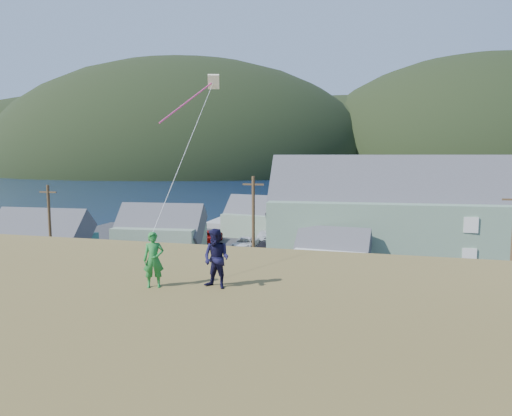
{
  "coord_description": "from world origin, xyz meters",
  "views": [
    {
      "loc": [
        5.83,
        -30.77,
        11.05
      ],
      "look_at": [
        0.91,
        -11.92,
        8.8
      ],
      "focal_mm": 32.0,
      "sensor_mm": 36.0,
      "label": 1
    }
  ],
  "objects_px": {
    "shed_teal": "(39,244)",
    "shed_white": "(332,253)",
    "shed_palegreen_near": "(160,232)",
    "lodge": "(460,215)",
    "kite_flyer_green": "(154,260)",
    "kite_flyer_navy": "(216,259)",
    "shed_palegreen_far": "(262,218)",
    "wharf": "(297,223)"
  },
  "relations": [
    {
      "from": "wharf",
      "to": "shed_teal",
      "type": "height_order",
      "value": "shed_teal"
    },
    {
      "from": "wharf",
      "to": "shed_white",
      "type": "distance_m",
      "value": 30.26
    },
    {
      "from": "shed_teal",
      "to": "kite_flyer_navy",
      "type": "distance_m",
      "value": 35.94
    },
    {
      "from": "shed_teal",
      "to": "shed_white",
      "type": "xyz_separation_m",
      "value": [
        27.18,
        5.62,
        -0.63
      ]
    },
    {
      "from": "shed_palegreen_far",
      "to": "lodge",
      "type": "bearing_deg",
      "value": -14.78
    },
    {
      "from": "lodge",
      "to": "kite_flyer_green",
      "type": "distance_m",
      "value": 39.87
    },
    {
      "from": "shed_teal",
      "to": "shed_palegreen_near",
      "type": "xyz_separation_m",
      "value": [
        7.94,
        9.41,
        -0.1
      ]
    },
    {
      "from": "lodge",
      "to": "kite_flyer_green",
      "type": "xyz_separation_m",
      "value": [
        -14.56,
        -37.01,
        2.88
      ]
    },
    {
      "from": "shed_white",
      "to": "shed_palegreen_near",
      "type": "bearing_deg",
      "value": 174.73
    },
    {
      "from": "shed_teal",
      "to": "shed_palegreen_near",
      "type": "height_order",
      "value": "shed_teal"
    },
    {
      "from": "shed_palegreen_near",
      "to": "wharf",
      "type": "bearing_deg",
      "value": 60.97
    },
    {
      "from": "shed_white",
      "to": "kite_flyer_navy",
      "type": "xyz_separation_m",
      "value": [
        -0.79,
        -29.43,
        5.99
      ]
    },
    {
      "from": "lodge",
      "to": "shed_palegreen_far",
      "type": "height_order",
      "value": "lodge"
    },
    {
      "from": "shed_teal",
      "to": "kite_flyer_navy",
      "type": "height_order",
      "value": "kite_flyer_navy"
    },
    {
      "from": "lodge",
      "to": "kite_flyer_green",
      "type": "bearing_deg",
      "value": -115.76
    },
    {
      "from": "shed_teal",
      "to": "shed_white",
      "type": "distance_m",
      "value": 27.77
    },
    {
      "from": "kite_flyer_navy",
      "to": "shed_teal",
      "type": "bearing_deg",
      "value": 152.99
    },
    {
      "from": "wharf",
      "to": "shed_white",
      "type": "height_order",
      "value": "shed_white"
    },
    {
      "from": "lodge",
      "to": "shed_teal",
      "type": "distance_m",
      "value": 41.26
    },
    {
      "from": "wharf",
      "to": "lodge",
      "type": "bearing_deg",
      "value": -47.31
    },
    {
      "from": "kite_flyer_green",
      "to": "shed_teal",
      "type": "bearing_deg",
      "value": 112.17
    },
    {
      "from": "shed_white",
      "to": "kite_flyer_green",
      "type": "distance_m",
      "value": 30.53
    },
    {
      "from": "shed_teal",
      "to": "kite_flyer_green",
      "type": "height_order",
      "value": "kite_flyer_green"
    },
    {
      "from": "shed_palegreen_far",
      "to": "wharf",
      "type": "bearing_deg",
      "value": 85.54
    },
    {
      "from": "lodge",
      "to": "shed_white",
      "type": "relative_size",
      "value": 5.41
    },
    {
      "from": "shed_white",
      "to": "kite_flyer_navy",
      "type": "bearing_deg",
      "value": -85.69
    },
    {
      "from": "shed_palegreen_far",
      "to": "kite_flyer_navy",
      "type": "xyz_separation_m",
      "value": [
        10.33,
        -47.21,
        5.46
      ]
    },
    {
      "from": "wharf",
      "to": "shed_white",
      "type": "relative_size",
      "value": 3.63
    },
    {
      "from": "lodge",
      "to": "kite_flyer_green",
      "type": "relative_size",
      "value": 23.67
    },
    {
      "from": "shed_teal",
      "to": "kite_flyer_green",
      "type": "bearing_deg",
      "value": -47.88
    },
    {
      "from": "shed_teal",
      "to": "lodge",
      "type": "bearing_deg",
      "value": 14.77
    },
    {
      "from": "shed_palegreen_near",
      "to": "shed_white",
      "type": "relative_size",
      "value": 1.4
    },
    {
      "from": "shed_palegreen_near",
      "to": "kite_flyer_navy",
      "type": "bearing_deg",
      "value": -66.45
    },
    {
      "from": "shed_palegreen_near",
      "to": "lodge",
      "type": "bearing_deg",
      "value": 0.71
    },
    {
      "from": "lodge",
      "to": "shed_palegreen_near",
      "type": "relative_size",
      "value": 3.86
    },
    {
      "from": "shed_white",
      "to": "shed_palegreen_far",
      "type": "bearing_deg",
      "value": 127.87
    },
    {
      "from": "lodge",
      "to": "shed_palegreen_far",
      "type": "relative_size",
      "value": 3.54
    },
    {
      "from": "kite_flyer_navy",
      "to": "shed_white",
      "type": "bearing_deg",
      "value": 103.5
    },
    {
      "from": "shed_teal",
      "to": "shed_white",
      "type": "height_order",
      "value": "shed_teal"
    },
    {
      "from": "wharf",
      "to": "lodge",
      "type": "distance_m",
      "value": 30.15
    },
    {
      "from": "shed_palegreen_near",
      "to": "shed_white",
      "type": "distance_m",
      "value": 19.62
    },
    {
      "from": "shed_teal",
      "to": "shed_palegreen_far",
      "type": "height_order",
      "value": "shed_teal"
    }
  ]
}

